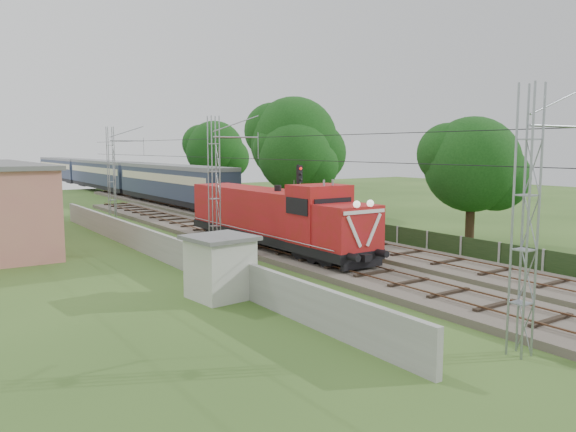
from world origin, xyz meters
TOP-DOWN VIEW (x-y plane):
  - ground at (0.00, 0.00)m, footprint 140.00×140.00m
  - track_main at (0.00, 7.00)m, footprint 4.20×70.00m
  - track_side at (5.00, 20.00)m, footprint 4.20×80.00m
  - catenary at (-2.95, 12.00)m, footprint 3.31×70.00m
  - boundary_wall at (-6.50, 12.00)m, footprint 0.25×40.00m
  - fence at (8.00, 3.00)m, footprint 0.12×32.00m
  - locomotive at (0.00, 10.26)m, footprint 2.85×16.26m
  - coach_rake at (5.00, 62.23)m, footprint 3.26×72.68m
  - signal_post at (3.29, 12.33)m, footprint 0.56×0.44m
  - relay_hut at (-7.40, 2.78)m, footprint 2.77×2.77m
  - tree_a at (11.61, 5.19)m, footprint 6.27×5.97m
  - tree_b at (11.34, 24.43)m, footprint 8.29×7.90m
  - tree_c at (10.34, 22.87)m, footprint 6.73×6.41m
  - tree_d at (12.81, 43.19)m, footprint 7.25×6.90m

SIDE VIEW (x-z plane):
  - ground at x=0.00m, z-range 0.00..0.00m
  - track_main at x=0.00m, z-range -0.04..0.41m
  - track_side at x=5.00m, z-range -0.04..0.41m
  - fence at x=8.00m, z-range 0.00..1.20m
  - boundary_wall at x=-6.50m, z-range 0.00..1.50m
  - relay_hut at x=-7.40m, z-range 0.01..2.62m
  - locomotive at x=0.00m, z-range 0.09..4.21m
  - coach_rake at x=5.00m, z-range 0.79..4.56m
  - signal_post at x=3.29m, z-range 0.95..6.04m
  - catenary at x=-2.95m, z-range 0.05..8.05m
  - tree_a at x=11.61m, z-range 1.00..9.13m
  - tree_c at x=10.34m, z-range 1.08..9.81m
  - tree_d at x=12.81m, z-range 1.16..10.56m
  - tree_b at x=11.34m, z-range 1.33..12.08m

